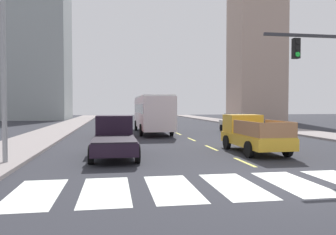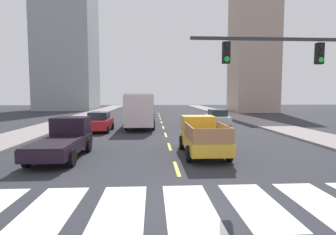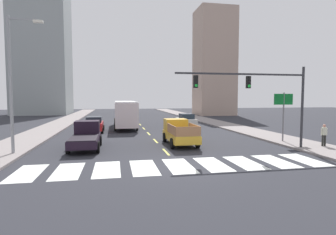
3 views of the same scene
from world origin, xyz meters
name	(u,v)px [view 1 (image 1 of 3)]	position (x,y,z in m)	size (l,w,h in m)	color
ground_plane	(293,183)	(0.00, 0.00, 0.00)	(160.00, 160.00, 0.00)	#2A2B31
sidewalk_right	(301,132)	(11.18, 18.00, 0.07)	(3.70, 110.00, 0.15)	gray
sidewalk_left	(44,136)	(-11.18, 18.00, 0.07)	(3.70, 110.00, 0.15)	gray
crosswalk_stripe_0	(35,194)	(-7.84, 0.00, 0.00)	(1.39, 3.46, 0.01)	white
crosswalk_stripe_1	(106,191)	(-5.88, 0.00, 0.00)	(1.39, 3.46, 0.01)	white
crosswalk_stripe_2	(172,188)	(-3.92, 0.00, 0.00)	(1.39, 3.46, 0.01)	white
crosswalk_stripe_3	(235,186)	(-1.96, 0.00, 0.00)	(1.39, 3.46, 0.01)	white
crosswalk_stripe_4	(293,183)	(0.00, 0.00, 0.00)	(1.39, 3.46, 0.01)	white
lane_dash_0	(244,162)	(0.00, 4.00, 0.00)	(0.16, 2.40, 0.01)	#D2CB4D
lane_dash_1	(211,148)	(0.00, 9.00, 0.00)	(0.16, 2.40, 0.01)	#D2CB4D
lane_dash_2	(192,139)	(0.00, 14.00, 0.00)	(0.16, 2.40, 0.01)	#D2CB4D
lane_dash_3	(178,134)	(0.00, 19.00, 0.00)	(0.16, 2.40, 0.01)	#D2CB4D
lane_dash_4	(169,130)	(0.00, 24.00, 0.00)	(0.16, 2.40, 0.01)	#D2CB4D
lane_dash_5	(162,127)	(0.00, 29.00, 0.00)	(0.16, 2.40, 0.01)	#D2CB4D
lane_dash_6	(157,124)	(0.00, 34.00, 0.00)	(0.16, 2.40, 0.01)	#D2CB4D
lane_dash_7	(152,122)	(0.00, 39.00, 0.00)	(0.16, 2.40, 0.01)	#D2CB4D
pickup_stakebed	(251,134)	(1.65, 7.10, 0.94)	(2.18, 5.20, 1.96)	gold
pickup_dark	(114,138)	(-5.62, 6.62, 0.92)	(2.18, 5.20, 1.96)	black
city_bus	(152,111)	(-2.20, 20.06, 1.95)	(2.72, 10.80, 3.32)	silver
sedan_far	(113,126)	(-5.68, 16.35, 0.86)	(2.02, 4.40, 1.72)	red
sedan_near_right	(236,123)	(5.58, 19.71, 0.86)	(2.02, 4.40, 1.72)	beige
streetlight_left	(7,44)	(-9.91, 4.80, 4.97)	(2.20, 0.28, 9.00)	gray
tower_tall_centre	(256,53)	(17.93, 43.00, 11.35)	(7.86, 7.23, 22.70)	tan
block_mid_left	(35,26)	(-19.37, 52.80, 16.55)	(11.41, 11.48, 33.11)	#919A9A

